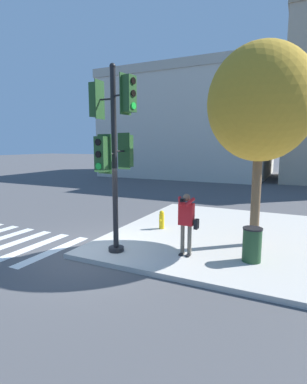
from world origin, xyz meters
TOP-DOWN VIEW (x-y plane):
  - ground_plane at (0.00, 0.00)m, footprint 160.00×160.00m
  - sidewalk_corner at (3.50, 3.50)m, footprint 8.00×8.00m
  - crosswalk_stripes at (-3.29, -0.17)m, footprint 4.53×2.85m
  - traffic_signal_pole at (0.70, 0.32)m, footprint 1.42×1.42m
  - person_photographer at (2.60, 0.91)m, footprint 0.58×0.54m
  - street_tree at (4.14, 2.67)m, footprint 3.02×3.02m
  - fire_hydrant at (0.91, 3.03)m, footprint 0.18×0.24m
  - trash_bin at (4.28, 1.22)m, footprint 0.50×0.50m
  - building_left at (-5.28, 24.59)m, footprint 15.92×13.01m

SIDE VIEW (x-z plane):
  - ground_plane at x=0.00m, z-range 0.00..0.00m
  - crosswalk_stripes at x=-3.29m, z-range 0.00..0.01m
  - sidewalk_corner at x=3.50m, z-range 0.00..0.14m
  - fire_hydrant at x=0.91m, z-range 0.13..0.80m
  - trash_bin at x=4.28m, z-range 0.14..1.04m
  - person_photographer at x=2.60m, z-range 0.30..2.01m
  - traffic_signal_pole at x=0.70m, z-range 0.71..5.81m
  - street_tree at x=4.14m, z-range 1.38..7.22m
  - building_left at x=-5.28m, z-range 0.01..10.37m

